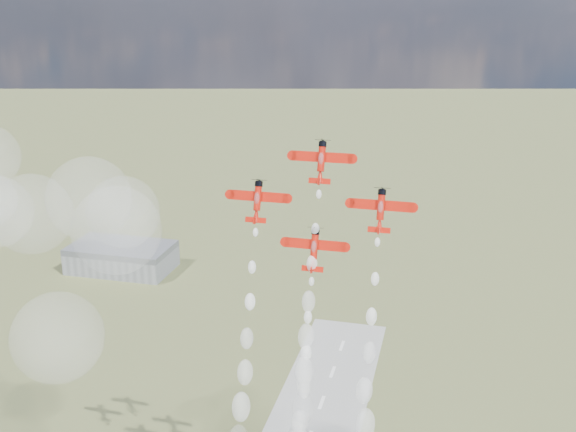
# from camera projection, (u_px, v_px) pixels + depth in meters

# --- Properties ---
(hangar) EXTENTS (50.00, 28.00, 13.00)m
(hangar) POSITION_uv_depth(u_px,v_px,m) (122.00, 257.00, 335.37)
(hangar) COLOR gray
(hangar) RESTS_ON ground
(plane_lead) EXTENTS (12.03, 5.20, 8.29)m
(plane_lead) POSITION_uv_depth(u_px,v_px,m) (321.00, 161.00, 131.22)
(plane_lead) COLOR red
(plane_lead) RESTS_ON ground
(plane_left) EXTENTS (12.03, 5.20, 8.29)m
(plane_left) POSITION_uv_depth(u_px,v_px,m) (257.00, 200.00, 133.96)
(plane_left) COLOR red
(plane_left) RESTS_ON ground
(plane_right) EXTENTS (12.03, 5.20, 8.29)m
(plane_right) POSITION_uv_depth(u_px,v_px,m) (381.00, 210.00, 128.25)
(plane_right) COLOR red
(plane_right) RESTS_ON ground
(plane_slot) EXTENTS (12.03, 5.20, 8.29)m
(plane_slot) POSITION_uv_depth(u_px,v_px,m) (314.00, 249.00, 130.99)
(plane_slot) COLOR red
(plane_slot) RESTS_ON ground
(smoke_trail_lead) EXTENTS (5.46, 21.72, 55.39)m
(smoke_trail_lead) POSITION_uv_depth(u_px,v_px,m) (301.00, 421.00, 130.42)
(smoke_trail_lead) COLOR white
(smoke_trail_lead) RESTS_ON plane_lead
(drifted_smoke_cloud) EXTENTS (59.19, 33.06, 57.82)m
(drifted_smoke_cloud) POSITION_uv_depth(u_px,v_px,m) (50.00, 238.00, 154.08)
(drifted_smoke_cloud) COLOR white
(drifted_smoke_cloud) RESTS_ON ground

